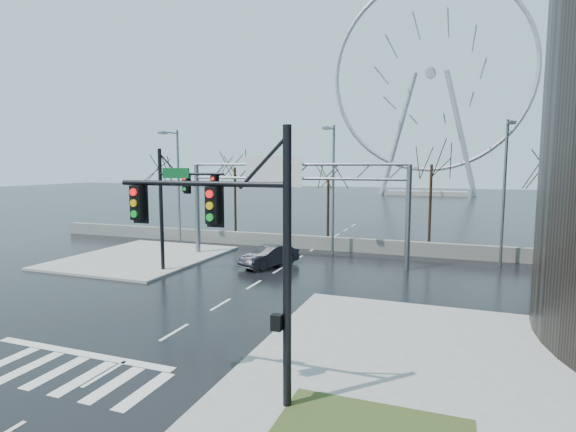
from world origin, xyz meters
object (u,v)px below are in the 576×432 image
at_px(signal_mast_far, 175,199).
at_px(sign_gantry, 289,190).
at_px(car, 269,256).
at_px(ferris_wheel, 430,81).
at_px(signal_mast_near, 242,239).

xyz_separation_m(signal_mast_far, sign_gantry, (5.49, 6.00, 0.35)).
bearing_deg(signal_mast_far, car, 37.83).
relative_size(signal_mast_far, ferris_wheel, 0.16).
bearing_deg(ferris_wheel, car, -94.16).
distance_m(signal_mast_far, car, 7.42).
bearing_deg(signal_mast_near, sign_gantry, 106.19).
height_order(sign_gantry, car, sign_gantry).
xyz_separation_m(sign_gantry, ferris_wheel, (5.38, 80.04, 20.95)).
height_order(signal_mast_near, ferris_wheel, ferris_wheel).
bearing_deg(signal_mast_far, signal_mast_near, -49.74).
bearing_deg(car, sign_gantry, 98.40).
relative_size(signal_mast_far, car, 1.79).
bearing_deg(car, ferris_wheel, 109.58).
height_order(ferris_wheel, car, ferris_wheel).
bearing_deg(car, signal_mast_near, -46.24).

